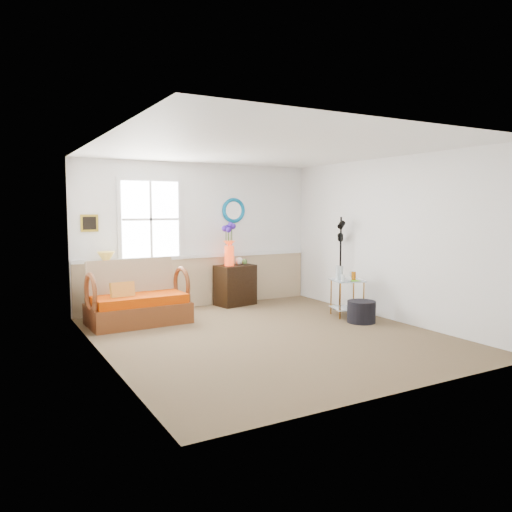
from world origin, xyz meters
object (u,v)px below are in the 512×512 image
loveseat (138,292)px  floor_lamp (340,263)px  lamp_stand (110,300)px  cabinet (235,285)px  side_table (347,298)px  ottoman (361,312)px

loveseat → floor_lamp: (3.44, -0.66, 0.33)m
lamp_stand → cabinet: (2.29, -0.01, 0.08)m
cabinet → floor_lamp: (1.44, -1.27, 0.45)m
lamp_stand → side_table: side_table is taller
loveseat → cabinet: (2.00, 0.62, -0.12)m
lamp_stand → floor_lamp: floor_lamp is taller
loveseat → cabinet: bearing=15.0°
floor_lamp → lamp_stand: bearing=137.5°
floor_lamp → cabinet: bearing=115.0°
side_table → floor_lamp: (0.26, 0.51, 0.52)m
side_table → ottoman: 0.50m
loveseat → side_table: size_ratio=2.46×
lamp_stand → ottoman: bearing=-34.0°
ottoman → side_table: bearing=78.1°
lamp_stand → cabinet: cabinet is taller
lamp_stand → cabinet: size_ratio=0.78×
loveseat → ottoman: loveseat is taller
loveseat → cabinet: size_ratio=2.02×
loveseat → lamp_stand: bearing=112.6°
lamp_stand → cabinet: 2.29m
loveseat → floor_lamp: bearing=-13.0°
loveseat → side_table: (3.18, -1.17, -0.18)m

